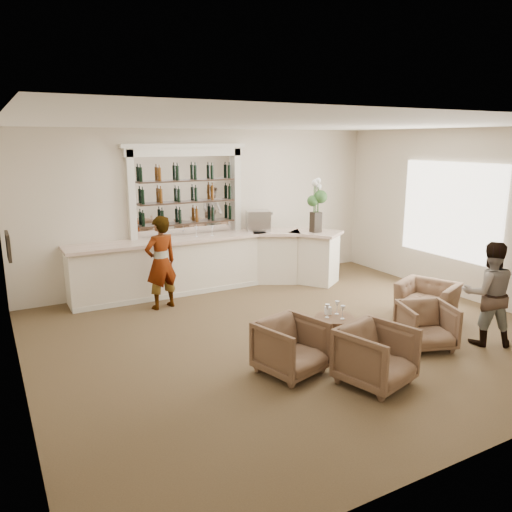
{
  "coord_description": "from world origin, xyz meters",
  "views": [
    {
      "loc": [
        -4.21,
        -6.3,
        3.07
      ],
      "look_at": [
        -0.25,
        0.9,
        1.16
      ],
      "focal_mm": 35.0,
      "sensor_mm": 36.0,
      "label": 1
    }
  ],
  "objects_px": {
    "cocktail_table": "(334,333)",
    "armchair_center": "(376,356)",
    "guest": "(489,294)",
    "flower_vase": "(316,202)",
    "armchair_far": "(427,300)",
    "bar_counter": "(211,263)",
    "espresso_machine": "(258,221)",
    "sommelier": "(161,263)",
    "armchair_right": "(426,326)",
    "armchair_left": "(291,347)"
  },
  "relations": [
    {
      "from": "cocktail_table",
      "to": "armchair_center",
      "type": "bearing_deg",
      "value": -101.19
    },
    {
      "from": "guest",
      "to": "flower_vase",
      "type": "bearing_deg",
      "value": -51.62
    },
    {
      "from": "armchair_far",
      "to": "bar_counter",
      "type": "bearing_deg",
      "value": -164.61
    },
    {
      "from": "bar_counter",
      "to": "cocktail_table",
      "type": "relative_size",
      "value": 9.71
    },
    {
      "from": "armchair_center",
      "to": "espresso_machine",
      "type": "distance_m",
      "value": 5.16
    },
    {
      "from": "flower_vase",
      "to": "bar_counter",
      "type": "bearing_deg",
      "value": 163.14
    },
    {
      "from": "bar_counter",
      "to": "espresso_machine",
      "type": "relative_size",
      "value": 11.48
    },
    {
      "from": "armchair_center",
      "to": "armchair_far",
      "type": "relative_size",
      "value": 0.88
    },
    {
      "from": "armchair_center",
      "to": "armchair_far",
      "type": "xyz_separation_m",
      "value": [
        2.54,
        1.48,
        -0.07
      ]
    },
    {
      "from": "bar_counter",
      "to": "cocktail_table",
      "type": "distance_m",
      "value": 3.74
    },
    {
      "from": "sommelier",
      "to": "armchair_right",
      "type": "height_order",
      "value": "sommelier"
    },
    {
      "from": "cocktail_table",
      "to": "guest",
      "type": "xyz_separation_m",
      "value": [
        2.15,
        -0.96,
        0.55
      ]
    },
    {
      "from": "armchair_far",
      "to": "flower_vase",
      "type": "height_order",
      "value": "flower_vase"
    },
    {
      "from": "armchair_left",
      "to": "armchair_far",
      "type": "distance_m",
      "value": 3.39
    },
    {
      "from": "guest",
      "to": "armchair_right",
      "type": "xyz_separation_m",
      "value": [
        -0.91,
        0.34,
        -0.46
      ]
    },
    {
      "from": "armchair_left",
      "to": "espresso_machine",
      "type": "distance_m",
      "value": 4.66
    },
    {
      "from": "guest",
      "to": "flower_vase",
      "type": "height_order",
      "value": "flower_vase"
    },
    {
      "from": "guest",
      "to": "armchair_far",
      "type": "distance_m",
      "value": 1.39
    },
    {
      "from": "sommelier",
      "to": "armchair_far",
      "type": "distance_m",
      "value": 4.85
    },
    {
      "from": "cocktail_table",
      "to": "armchair_center",
      "type": "height_order",
      "value": "armchair_center"
    },
    {
      "from": "cocktail_table",
      "to": "armchair_far",
      "type": "bearing_deg",
      "value": 8.05
    },
    {
      "from": "flower_vase",
      "to": "guest",
      "type": "bearing_deg",
      "value": -84.98
    },
    {
      "from": "cocktail_table",
      "to": "espresso_machine",
      "type": "distance_m",
      "value": 4.04
    },
    {
      "from": "bar_counter",
      "to": "armchair_left",
      "type": "xyz_separation_m",
      "value": [
        -0.64,
        -4.08,
        -0.2
      ]
    },
    {
      "from": "guest",
      "to": "flower_vase",
      "type": "relative_size",
      "value": 1.4
    },
    {
      "from": "armchair_right",
      "to": "armchair_left",
      "type": "bearing_deg",
      "value": -166.79
    },
    {
      "from": "guest",
      "to": "espresso_machine",
      "type": "xyz_separation_m",
      "value": [
        -1.35,
        4.77,
        0.56
      ]
    },
    {
      "from": "guest",
      "to": "armchair_right",
      "type": "height_order",
      "value": "guest"
    },
    {
      "from": "cocktail_table",
      "to": "bar_counter",
      "type": "bearing_deg",
      "value": 95.65
    },
    {
      "from": "armchair_far",
      "to": "sommelier",
      "type": "bearing_deg",
      "value": -147.57
    },
    {
      "from": "guest",
      "to": "flower_vase",
      "type": "xyz_separation_m",
      "value": [
        -0.35,
        4.01,
        0.98
      ]
    },
    {
      "from": "cocktail_table",
      "to": "armchair_center",
      "type": "distance_m",
      "value": 1.19
    },
    {
      "from": "armchair_left",
      "to": "armchair_center",
      "type": "height_order",
      "value": "armchair_center"
    },
    {
      "from": "armchair_center",
      "to": "armchair_right",
      "type": "bearing_deg",
      "value": 4.43
    },
    {
      "from": "guest",
      "to": "armchair_right",
      "type": "bearing_deg",
      "value": 12.98
    },
    {
      "from": "guest",
      "to": "espresso_machine",
      "type": "relative_size",
      "value": 3.22
    },
    {
      "from": "espresso_machine",
      "to": "sommelier",
      "type": "bearing_deg",
      "value": -142.41
    },
    {
      "from": "armchair_right",
      "to": "espresso_machine",
      "type": "bearing_deg",
      "value": 115.37
    },
    {
      "from": "armchair_far",
      "to": "flower_vase",
      "type": "xyz_separation_m",
      "value": [
        -0.51,
        2.72,
        1.48
      ]
    },
    {
      "from": "armchair_left",
      "to": "flower_vase",
      "type": "distance_m",
      "value": 4.65
    },
    {
      "from": "armchair_far",
      "to": "armchair_left",
      "type": "bearing_deg",
      "value": -101.16
    },
    {
      "from": "armchair_left",
      "to": "bar_counter",
      "type": "bearing_deg",
      "value": 66.03
    },
    {
      "from": "guest",
      "to": "espresso_machine",
      "type": "bearing_deg",
      "value": -40.87
    },
    {
      "from": "armchair_left",
      "to": "espresso_machine",
      "type": "bearing_deg",
      "value": 51.47
    },
    {
      "from": "bar_counter",
      "to": "guest",
      "type": "bearing_deg",
      "value": -61.64
    },
    {
      "from": "bar_counter",
      "to": "armchair_center",
      "type": "distance_m",
      "value": 4.87
    },
    {
      "from": "armchair_left",
      "to": "armchair_center",
      "type": "bearing_deg",
      "value": -60.3
    },
    {
      "from": "guest",
      "to": "bar_counter",
      "type": "bearing_deg",
      "value": -28.28
    },
    {
      "from": "cocktail_table",
      "to": "armchair_right",
      "type": "bearing_deg",
      "value": -26.71
    },
    {
      "from": "bar_counter",
      "to": "sommelier",
      "type": "height_order",
      "value": "sommelier"
    }
  ]
}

